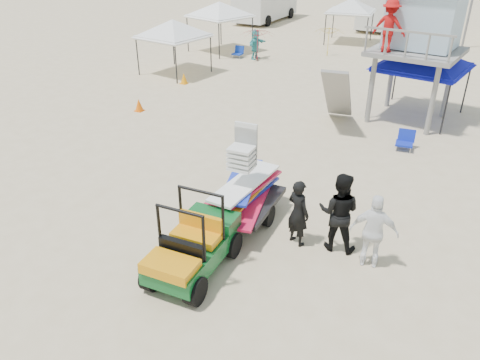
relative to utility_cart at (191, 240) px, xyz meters
The scene contains 19 objects.
ground 1.38m from the utility_cart, 112.44° to the right, with size 140.00×140.00×0.00m, color beige.
utility_cart is the anchor object (origin of this frame).
surf_trailer 2.33m from the utility_cart, 89.98° to the left, with size 1.54×2.63×2.20m.
man_left 2.54m from the utility_cart, 53.21° to the left, with size 0.59×0.39×1.61m, color black.
man_mid 3.29m from the utility_cart, 43.92° to the left, with size 0.91×0.71×1.88m, color black.
man_right 3.81m from the utility_cart, 32.26° to the left, with size 1.00×0.42×1.70m, color white.
lifeguard_tower 12.11m from the utility_cart, 80.38° to the left, with size 3.27×3.27×4.78m.
canopy_blue 12.45m from the utility_cart, 79.37° to the left, with size 3.34×3.34×3.10m.
canopy_white_a 15.91m from the utility_cart, 126.98° to the left, with size 3.05×3.05×3.03m.
canopy_white_b 20.64m from the utility_cart, 119.26° to the left, with size 3.53×3.53×3.22m.
canopy_white_c 24.38m from the utility_cart, 99.68° to the left, with size 3.03×3.03×3.12m.
umbrella_a 18.44m from the utility_cart, 112.67° to the left, with size 1.86×1.90×1.71m, color red.
umbrella_b 20.30m from the utility_cart, 101.37° to the left, with size 1.77×1.80×1.62m, color yellow.
cone_near 10.48m from the utility_cart, 135.61° to the left, with size 0.34×0.34×0.50m, color #F96207.
cone_far 13.93m from the utility_cart, 125.52° to the left, with size 0.34×0.34×0.50m, color #FF9408.
beach_chair_a 19.05m from the utility_cart, 116.01° to the left, with size 0.56×0.60×0.64m.
beach_chair_b 9.05m from the utility_cart, 73.24° to the left, with size 0.60×0.65×0.64m.
rv_mid_left 30.66m from the utility_cart, 96.43° to the left, with size 2.65×6.50×3.25m.
distant_beachgoers 18.25m from the utility_cart, 87.22° to the left, with size 18.29×14.67×1.84m.
Camera 1 is at (5.09, -5.36, 6.39)m, focal length 35.00 mm.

